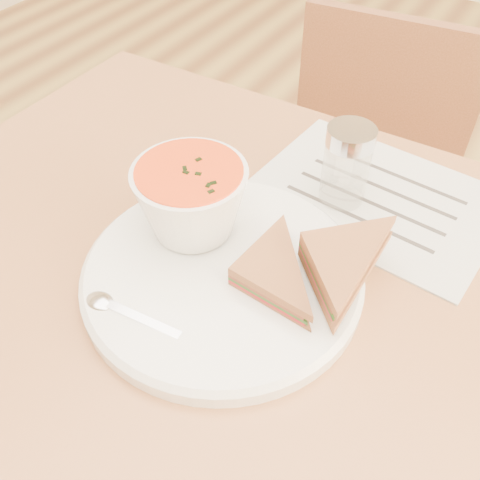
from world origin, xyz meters
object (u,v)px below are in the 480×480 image
Objects in this scene: chair_far at (342,234)px; condiment_shaker at (346,166)px; soup_bowl at (192,203)px; dining_table at (260,442)px; plate at (223,275)px.

condiment_shaker is at bearing 99.63° from chair_far.
chair_far is at bearing 84.98° from soup_bowl.
dining_table is at bearing -91.51° from condiment_shaker.
dining_table is 0.45m from soup_bowl.
chair_far is 2.64× the size of plate.
dining_table is 7.98× the size of soup_bowl.
dining_table is 3.30× the size of plate.
soup_bowl is at bearing -126.21° from condiment_shaker.
condiment_shaker reaches higher than chair_far.
soup_bowl is 1.19× the size of condiment_shaker.
plate is 0.20m from condiment_shaker.
condiment_shaker is at bearing 88.49° from dining_table.
chair_far is 6.40× the size of soup_bowl.
chair_far is (-0.07, 0.47, 0.03)m from dining_table.
soup_bowl is at bearing 80.18° from chair_far.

